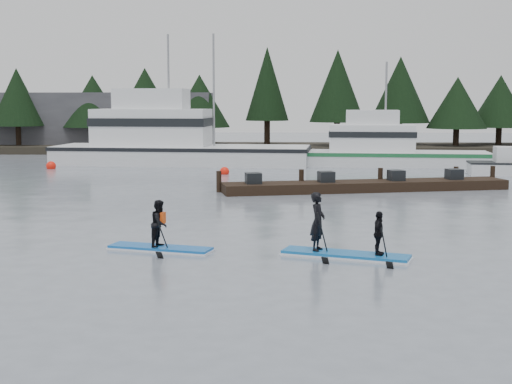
{
  "coord_description": "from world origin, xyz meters",
  "views": [
    {
      "loc": [
        0.74,
        -18.6,
        4.22
      ],
      "look_at": [
        0.0,
        6.0,
        1.1
      ],
      "focal_mm": 50.0,
      "sensor_mm": 36.0,
      "label": 1
    }
  ],
  "objects_px": {
    "fishing_boat_large": "(174,153)",
    "fishing_boat_medium": "(388,158)",
    "paddleboard_duo": "(343,236)",
    "paddleboard_solo": "(160,232)",
    "floating_dock": "(366,186)"
  },
  "relations": [
    {
      "from": "floating_dock",
      "to": "fishing_boat_large",
      "type": "bearing_deg",
      "value": 115.63
    },
    {
      "from": "floating_dock",
      "to": "fishing_boat_medium",
      "type": "bearing_deg",
      "value": 64.32
    },
    {
      "from": "floating_dock",
      "to": "paddleboard_solo",
      "type": "distance_m",
      "value": 15.93
    },
    {
      "from": "floating_dock",
      "to": "paddleboard_duo",
      "type": "height_order",
      "value": "paddleboard_duo"
    },
    {
      "from": "fishing_boat_large",
      "to": "paddleboard_solo",
      "type": "distance_m",
      "value": 28.53
    },
    {
      "from": "paddleboard_duo",
      "to": "fishing_boat_medium",
      "type": "bearing_deg",
      "value": 98.12
    },
    {
      "from": "fishing_boat_large",
      "to": "paddleboard_solo",
      "type": "bearing_deg",
      "value": -77.09
    },
    {
      "from": "fishing_boat_large",
      "to": "paddleboard_duo",
      "type": "relative_size",
      "value": 4.93
    },
    {
      "from": "fishing_boat_large",
      "to": "fishing_boat_medium",
      "type": "distance_m",
      "value": 14.42
    },
    {
      "from": "fishing_boat_large",
      "to": "fishing_boat_medium",
      "type": "bearing_deg",
      "value": 2.1
    },
    {
      "from": "fishing_boat_large",
      "to": "floating_dock",
      "type": "xyz_separation_m",
      "value": [
        11.28,
        -14.3,
        -0.51
      ]
    },
    {
      "from": "floating_dock",
      "to": "paddleboard_solo",
      "type": "height_order",
      "value": "paddleboard_solo"
    },
    {
      "from": "fishing_boat_medium",
      "to": "paddleboard_duo",
      "type": "height_order",
      "value": "fishing_boat_medium"
    },
    {
      "from": "paddleboard_solo",
      "to": "paddleboard_duo",
      "type": "bearing_deg",
      "value": 7.92
    },
    {
      "from": "paddleboard_duo",
      "to": "fishing_boat_large",
      "type": "bearing_deg",
      "value": 126.24
    }
  ]
}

